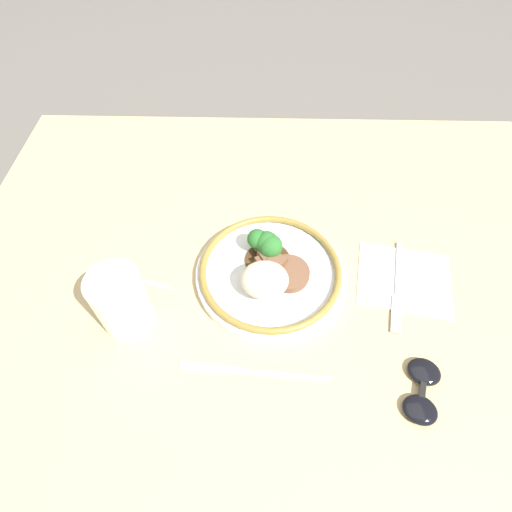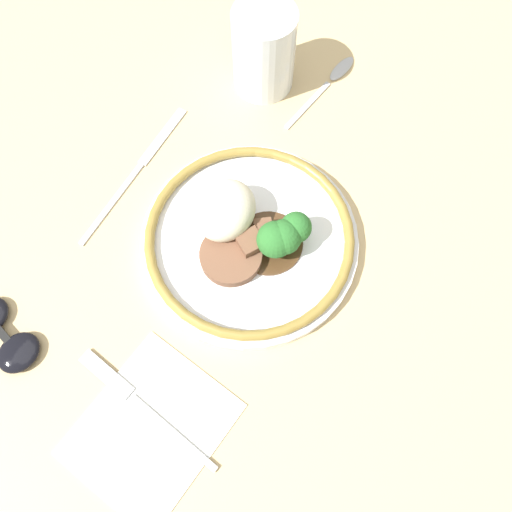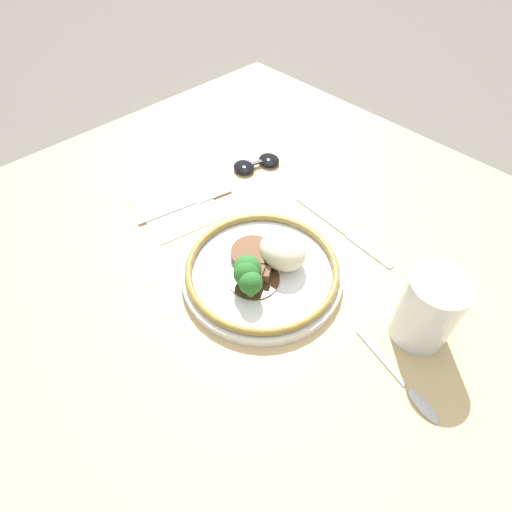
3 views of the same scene
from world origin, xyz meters
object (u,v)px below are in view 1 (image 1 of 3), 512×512
Objects in this scene: spoon at (114,275)px; sunglasses at (422,390)px; plate at (270,270)px; fork at (397,293)px; knife at (248,372)px; juice_glass at (122,304)px.

sunglasses reaches higher than spoon.
sunglasses is (-0.49, 0.19, 0.01)m from spoon.
spoon is at bearing 0.80° from plate.
plate is 1.70× the size of spoon.
plate is 0.22m from fork.
plate is 0.18m from knife.
juice_glass is at bearing 131.97° from spoon.
spoon reaches higher than knife.
knife is 0.25m from sunglasses.
sunglasses is (-0.22, 0.20, -0.01)m from plate.
spoon is 1.36× the size of sunglasses.
spoon is at bearing -61.24° from juice_glass.
juice_glass reaches higher than sunglasses.
juice_glass is at bearing 21.49° from plate.
plate is at bearing -85.83° from fork.
fork and spoon have the same top height.
fork is 1.24× the size of spoon.
spoon is (0.05, -0.09, -0.05)m from juice_glass.
spoon is at bearing -30.94° from knife.
spoon is at bearing -80.84° from fork.
knife is at bearing 79.71° from plate.
juice_glass is at bearing -70.18° from fork.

